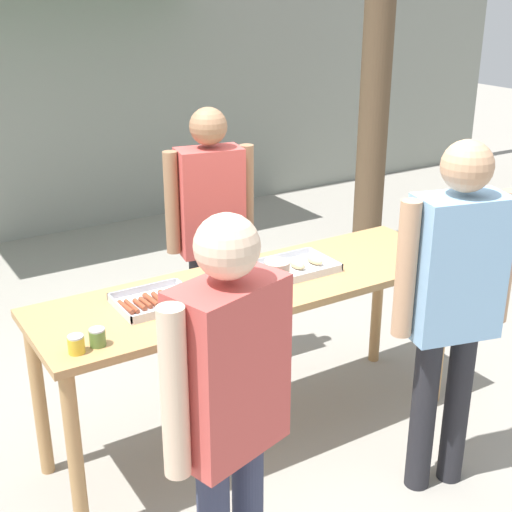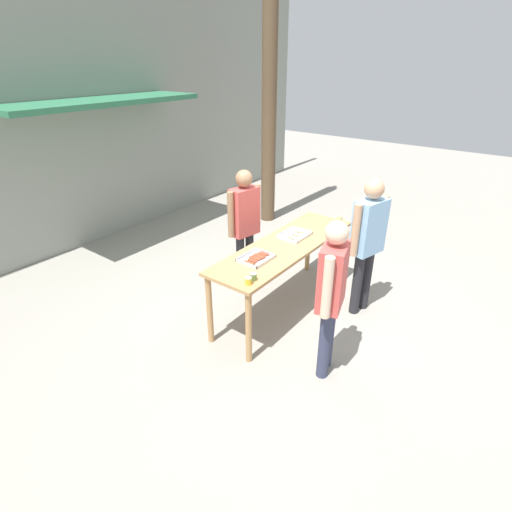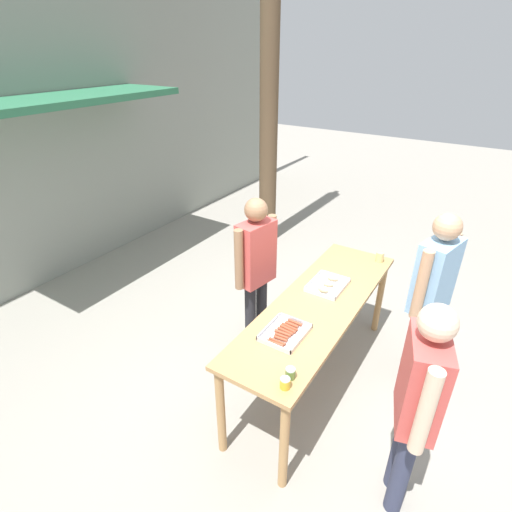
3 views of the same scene
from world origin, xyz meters
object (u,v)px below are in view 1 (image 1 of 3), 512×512
(food_tray_sausages, at_px, (156,301))
(condiment_jar_ketchup, at_px, (97,337))
(condiment_jar_mustard, at_px, (76,344))
(person_server_behind_table, at_px, (211,220))
(beer_cup, at_px, (433,249))
(person_customer_holding_hotdog, at_px, (229,399))
(food_tray_buns, at_px, (297,267))
(person_customer_with_cup, at_px, (453,292))

(food_tray_sausages, bearing_deg, condiment_jar_ketchup, -146.64)
(condiment_jar_mustard, relative_size, person_server_behind_table, 0.05)
(beer_cup, xyz_separation_m, person_customer_holding_hotdog, (-1.77, -0.79, 0.04))
(food_tray_buns, bearing_deg, condiment_jar_ketchup, -168.32)
(food_tray_sausages, distance_m, beer_cup, 1.61)
(condiment_jar_mustard, xyz_separation_m, person_server_behind_table, (1.18, 0.99, 0.07))
(person_customer_holding_hotdog, height_order, person_customer_with_cup, person_customer_with_cup)
(condiment_jar_mustard, relative_size, condiment_jar_ketchup, 1.00)
(food_tray_sausages, bearing_deg, condiment_jar_mustard, -151.11)
(person_customer_holding_hotdog, bearing_deg, condiment_jar_mustard, -84.98)
(condiment_jar_ketchup, bearing_deg, food_tray_buns, 11.68)
(condiment_jar_mustard, relative_size, person_customer_holding_hotdog, 0.05)
(person_server_behind_table, height_order, person_customer_holding_hotdog, person_server_behind_table)
(person_customer_with_cup, bearing_deg, food_tray_sausages, -23.45)
(beer_cup, distance_m, person_customer_with_cup, 0.78)
(person_customer_with_cup, bearing_deg, condiment_jar_mustard, -6.03)
(condiment_jar_mustard, xyz_separation_m, condiment_jar_ketchup, (0.10, 0.01, 0.00))
(condiment_jar_mustard, bearing_deg, person_customer_with_cup, -20.66)
(food_tray_sausages, relative_size, condiment_jar_mustard, 4.68)
(beer_cup, relative_size, person_customer_holding_hotdog, 0.06)
(food_tray_buns, bearing_deg, beer_cup, -19.11)
(condiment_jar_ketchup, bearing_deg, beer_cup, -0.25)
(food_tray_buns, relative_size, condiment_jar_ketchup, 4.92)
(food_tray_sausages, relative_size, beer_cup, 3.51)
(food_tray_sausages, bearing_deg, food_tray_buns, -0.15)
(person_server_behind_table, distance_m, person_customer_with_cup, 1.64)
(person_customer_holding_hotdog, distance_m, person_customer_with_cup, 1.31)
(person_customer_holding_hotdog, bearing_deg, food_tray_buns, -150.29)
(food_tray_buns, xyz_separation_m, condiment_jar_mustard, (-1.32, -0.27, 0.02))
(condiment_jar_ketchup, bearing_deg, person_customer_holding_hotdog, -75.62)
(person_server_behind_table, xyz_separation_m, person_customer_with_cup, (0.42, -1.59, 0.03))
(condiment_jar_ketchup, relative_size, person_customer_with_cup, 0.05)
(person_customer_holding_hotdog, bearing_deg, condiment_jar_ketchup, -91.75)
(food_tray_sausages, relative_size, food_tray_buns, 0.95)
(food_tray_sausages, height_order, food_tray_buns, food_tray_buns)
(food_tray_buns, height_order, condiment_jar_mustard, condiment_jar_mustard)
(person_server_behind_table, bearing_deg, person_customer_holding_hotdog, -106.03)
(person_customer_holding_hotdog, xyz_separation_m, person_customer_with_cup, (1.29, 0.18, 0.04))
(condiment_jar_ketchup, bearing_deg, food_tray_sausages, 33.36)
(food_tray_sausages, height_order, person_server_behind_table, person_server_behind_table)
(beer_cup, height_order, person_server_behind_table, person_server_behind_table)
(condiment_jar_ketchup, xyz_separation_m, person_server_behind_table, (1.08, 0.97, 0.07))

